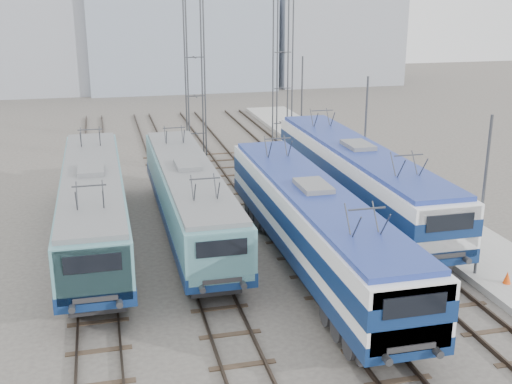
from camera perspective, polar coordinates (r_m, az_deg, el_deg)
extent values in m
plane|color=#514C47|center=(23.61, 3.16, -11.92)|extent=(160.00, 160.00, 0.00)
cube|color=#9E9E99|center=(34.08, 15.81, -2.82)|extent=(4.00, 70.00, 0.30)
cube|color=navy|center=(31.10, -14.15, -2.26)|extent=(2.81, 17.74, 0.59)
cube|color=teal|center=(30.74, -14.31, -0.18)|extent=(2.76, 17.74, 1.77)
cube|color=teal|center=(22.80, -14.24, -6.92)|extent=(2.54, 0.69, 2.01)
cube|color=slate|center=(30.46, -14.45, 1.58)|extent=(2.54, 17.03, 0.20)
cube|color=#262628|center=(25.90, -13.97, -8.11)|extent=(2.07, 3.55, 0.67)
cube|color=#262628|center=(36.95, -14.11, -0.33)|extent=(2.07, 3.55, 0.67)
cube|color=navy|center=(31.55, -5.97, -1.60)|extent=(2.72, 17.18, 0.57)
cube|color=teal|center=(31.20, -6.03, 0.39)|extent=(2.67, 17.18, 1.72)
cube|color=teal|center=(23.58, -3.21, -5.72)|extent=(2.46, 0.67, 1.95)
cube|color=slate|center=(30.94, -6.09, 2.08)|extent=(2.46, 16.49, 0.19)
cube|color=#262628|center=(26.54, -4.17, -6.98)|extent=(2.00, 3.44, 0.64)
cube|color=#262628|center=(37.18, -7.18, 0.16)|extent=(2.00, 3.44, 0.64)
cube|color=navy|center=(27.52, 4.98, -4.30)|extent=(2.89, 18.28, 0.61)
cube|color=white|center=(27.10, 5.05, -1.91)|extent=(2.84, 18.28, 1.83)
cube|color=navy|center=(27.11, 5.05, -2.01)|extent=(2.88, 18.30, 0.71)
cube|color=white|center=(19.75, 13.33, -10.60)|extent=(2.62, 0.71, 2.07)
cube|color=navy|center=(26.78, 5.11, 0.14)|extent=(2.62, 17.55, 0.20)
cube|color=#262628|center=(22.72, 9.92, -11.59)|extent=(2.13, 3.66, 0.69)
cube|color=#262628|center=(33.24, 1.61, -1.76)|extent=(2.13, 3.66, 0.69)
cube|color=navy|center=(34.42, 8.86, 0.10)|extent=(2.96, 18.73, 0.62)
cube|color=white|center=(34.07, 8.96, 2.10)|extent=(2.91, 18.73, 1.87)
cube|color=navy|center=(34.09, 8.95, 2.02)|extent=(2.95, 18.75, 0.73)
cube|color=white|center=(26.46, 16.37, -3.35)|extent=(2.68, 0.73, 2.12)
cube|color=navy|center=(33.82, 9.04, 3.80)|extent=(2.68, 17.98, 0.21)
cube|color=#262628|center=(29.36, 13.42, -4.89)|extent=(2.19, 3.75, 0.70)
cube|color=#262628|center=(40.23, 5.44, 1.61)|extent=(2.19, 3.75, 0.70)
cylinder|color=#3F4247|center=(41.85, -6.08, 9.70)|extent=(0.10, 0.10, 12.00)
cylinder|color=#3F4247|center=(42.01, -4.57, 9.77)|extent=(0.10, 0.10, 12.00)
cylinder|color=#3F4247|center=(42.93, -6.29, 9.88)|extent=(0.10, 0.10, 12.00)
cylinder|color=#3F4247|center=(43.09, -4.82, 9.95)|extent=(0.10, 0.10, 12.00)
cylinder|color=#3F4247|center=(45.10, 1.89, 10.34)|extent=(0.10, 0.10, 12.00)
cylinder|color=#3F4247|center=(45.41, 3.25, 10.37)|extent=(0.10, 0.10, 12.00)
cylinder|color=#3F4247|center=(46.16, 1.52, 10.50)|extent=(0.10, 0.10, 12.00)
cylinder|color=#3F4247|center=(46.46, 2.85, 10.53)|extent=(0.10, 0.10, 12.00)
cylinder|color=#3F4247|center=(27.40, 19.51, -0.71)|extent=(0.12, 0.12, 7.00)
cylinder|color=#3F4247|center=(37.61, 9.66, 4.80)|extent=(0.12, 0.12, 7.00)
cylinder|color=#3F4247|center=(48.64, 4.08, 7.84)|extent=(0.12, 0.12, 7.00)
cone|color=#EC490E|center=(27.90, 21.43, -7.08)|extent=(0.32, 0.32, 0.51)
cube|color=#979CA7|center=(82.15, -19.80, 13.25)|extent=(18.00, 12.00, 14.00)
cube|color=#8D9AAD|center=(82.32, -6.96, 15.52)|extent=(22.00, 14.00, 18.00)
cube|color=#979CA7|center=(87.21, 6.65, 13.65)|extent=(16.00, 12.00, 12.00)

